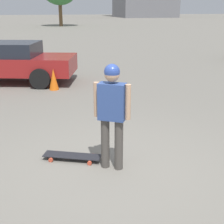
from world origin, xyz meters
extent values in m
plane|color=gray|center=(0.00, 0.00, 0.00)|extent=(220.00, 220.00, 0.00)
cylinder|color=#4C4742|center=(0.09, -0.05, 0.40)|extent=(0.13, 0.13, 0.79)
cylinder|color=#4C4742|center=(-0.09, 0.05, 0.40)|extent=(0.13, 0.13, 0.79)
cube|color=#334C8C|center=(0.00, 0.00, 1.06)|extent=(0.44, 0.37, 0.54)
cylinder|color=tan|center=(0.20, -0.12, 1.08)|extent=(0.08, 0.08, 0.52)
cylinder|color=tan|center=(-0.20, 0.12, 1.08)|extent=(0.08, 0.08, 0.52)
sphere|color=tan|center=(0.00, 0.00, 1.46)|extent=(0.21, 0.21, 0.21)
sphere|color=#2D4799|center=(0.00, 0.00, 1.50)|extent=(0.23, 0.23, 0.23)
cube|color=#232328|center=(0.57, -0.40, 0.08)|extent=(0.95, 0.58, 0.01)
cylinder|color=#D14C33|center=(0.92, -0.40, 0.03)|extent=(0.08, 0.05, 0.07)
cylinder|color=#D14C33|center=(0.81, -0.64, 0.03)|extent=(0.08, 0.05, 0.07)
cylinder|color=#D14C33|center=(0.33, -0.15, 0.03)|extent=(0.08, 0.05, 0.07)
cylinder|color=#D14C33|center=(0.23, -0.39, 0.03)|extent=(0.08, 0.05, 0.07)
cube|color=maroon|center=(2.12, -6.53, 0.59)|extent=(4.94, 2.93, 0.56)
cube|color=#1E232D|center=(2.01, -6.50, 1.08)|extent=(2.44, 2.06, 0.44)
cylinder|color=black|center=(0.97, -5.31, 0.31)|extent=(0.65, 0.36, 0.62)
cylinder|color=black|center=(0.50, -6.96, 0.31)|extent=(0.65, 0.36, 0.62)
cylinder|color=brown|center=(-2.34, -38.85, 1.70)|extent=(0.46, 0.46, 3.40)
cone|color=orange|center=(0.58, -5.10, 0.32)|extent=(0.29, 0.29, 0.63)
camera|label=1|loc=(1.00, 4.19, 2.36)|focal=50.00mm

